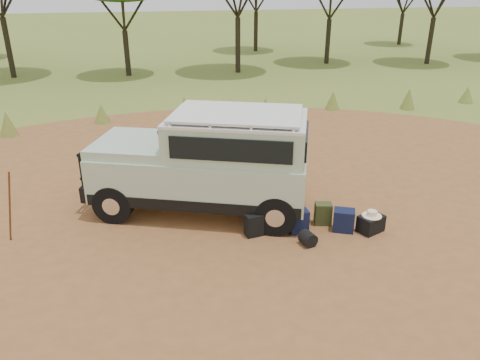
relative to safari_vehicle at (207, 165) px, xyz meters
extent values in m
plane|color=olive|center=(0.30, -1.37, -1.13)|extent=(140.00, 140.00, 0.00)
cylinder|color=brown|center=(0.30, -1.37, -1.13)|extent=(23.00, 23.00, 0.01)
cone|color=olive|center=(-5.70, 6.93, -0.71)|extent=(0.60, 0.60, 0.85)
cone|color=olive|center=(-2.70, 7.83, -0.78)|extent=(0.60, 0.60, 0.70)
cone|color=olive|center=(0.30, 7.43, -0.68)|extent=(0.60, 0.60, 0.90)
cone|color=olive|center=(3.30, 7.03, -0.73)|extent=(0.60, 0.60, 0.80)
cone|color=olive|center=(6.30, 7.73, -0.76)|extent=(0.60, 0.60, 0.75)
cone|color=olive|center=(9.30, 7.13, -0.71)|extent=(0.60, 0.60, 0.85)
cone|color=olive|center=(12.30, 7.53, -0.78)|extent=(0.60, 0.60, 0.70)
cylinder|color=black|center=(-7.70, 17.63, 0.40)|extent=(0.28, 0.28, 3.06)
cylinder|color=black|center=(-1.70, 16.83, 0.04)|extent=(0.28, 0.28, 2.34)
cylinder|color=black|center=(4.30, 16.43, 0.33)|extent=(0.28, 0.28, 2.93)
cylinder|color=black|center=(10.30, 18.13, 0.17)|extent=(0.28, 0.28, 2.61)
cylinder|color=black|center=(16.30, 16.63, 0.22)|extent=(0.28, 0.28, 2.70)
cylinder|color=black|center=(7.30, 24.13, 0.22)|extent=(0.28, 0.28, 2.70)
cylinder|color=black|center=(19.30, 25.13, 0.04)|extent=(0.28, 0.28, 2.34)
cube|color=#A8C0A4|center=(-0.15, 0.06, -0.21)|extent=(5.02, 3.46, 0.98)
cube|color=black|center=(-0.15, 0.06, -0.58)|extent=(4.95, 3.46, 0.25)
cube|color=#A8C0A4|center=(0.63, -0.24, 0.67)|extent=(3.35, 2.75, 0.77)
cube|color=silver|center=(0.63, -0.24, 1.09)|extent=(3.36, 2.79, 0.06)
cube|color=silver|center=(0.63, -0.24, 1.19)|extent=(3.11, 2.60, 0.05)
cube|color=#A8C0A4|center=(-1.52, 0.59, 0.38)|extent=(2.25, 2.29, 0.21)
cube|color=black|center=(-0.70, 0.27, 0.71)|extent=(0.73, 1.52, 0.54)
cube|color=black|center=(0.29, -1.11, 0.71)|extent=(2.30, 0.92, 0.46)
cube|color=black|center=(0.96, 0.63, 0.71)|extent=(2.30, 0.92, 0.46)
cube|color=black|center=(1.99, -0.77, 0.67)|extent=(0.60, 1.44, 0.43)
cube|color=black|center=(-2.37, 0.92, -0.51)|extent=(0.81, 1.80, 0.35)
cylinder|color=black|center=(-2.49, 0.97, 0.31)|extent=(0.55, 1.27, 0.07)
cylinder|color=black|center=(-2.49, 0.97, -0.24)|extent=(0.55, 1.27, 0.07)
cylinder|color=silver|center=(-2.61, 0.70, 0.10)|extent=(0.15, 0.24, 0.23)
cylinder|color=silver|center=(-2.40, 1.24, 0.10)|extent=(0.15, 0.24, 0.23)
cube|color=silver|center=(-2.45, 0.95, -0.39)|extent=(0.20, 0.42, 0.12)
cylinder|color=black|center=(-0.29, 1.08, 0.59)|extent=(0.11, 0.11, 0.85)
cylinder|color=black|center=(-2.09, -0.08, -0.70)|extent=(0.91, 0.58, 0.87)
cylinder|color=black|center=(-1.48, 1.47, -0.70)|extent=(0.91, 0.58, 0.87)
cylinder|color=black|center=(1.19, -1.35, -0.70)|extent=(0.91, 0.58, 0.87)
cylinder|color=black|center=(1.79, 0.20, -0.70)|extent=(0.91, 0.58, 0.87)
cylinder|color=brown|center=(-4.03, -0.48, -0.37)|extent=(0.32, 0.15, 1.54)
cube|color=black|center=(0.73, -1.31, -0.89)|extent=(0.39, 0.31, 0.48)
cube|color=#101434|center=(1.67, -1.40, -0.88)|extent=(0.40, 0.29, 0.51)
cube|color=#353E1D|center=(2.31, -1.17, -0.89)|extent=(0.40, 0.33, 0.49)
cube|color=#101434|center=(2.62, -1.54, -0.89)|extent=(0.52, 0.47, 0.48)
cube|color=black|center=(3.17, -1.70, -0.95)|extent=(0.62, 0.53, 0.36)
cylinder|color=black|center=(1.69, -1.93, -0.99)|extent=(0.35, 0.35, 0.29)
cylinder|color=beige|center=(3.17, -1.70, -0.76)|extent=(0.41, 0.41, 0.02)
cylinder|color=beige|center=(3.17, -1.70, -0.70)|extent=(0.20, 0.20, 0.10)
camera|label=1|loc=(-1.40, -9.51, 3.80)|focal=35.00mm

